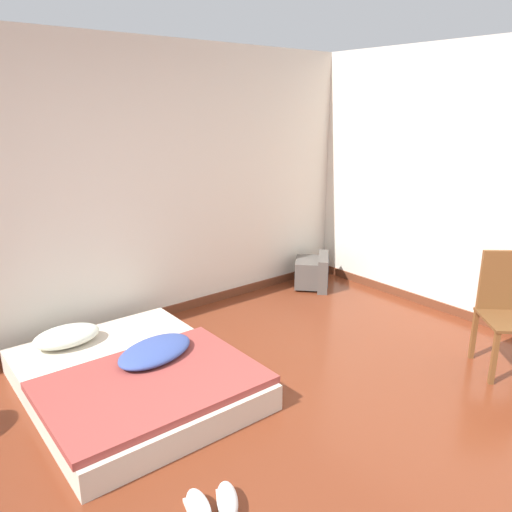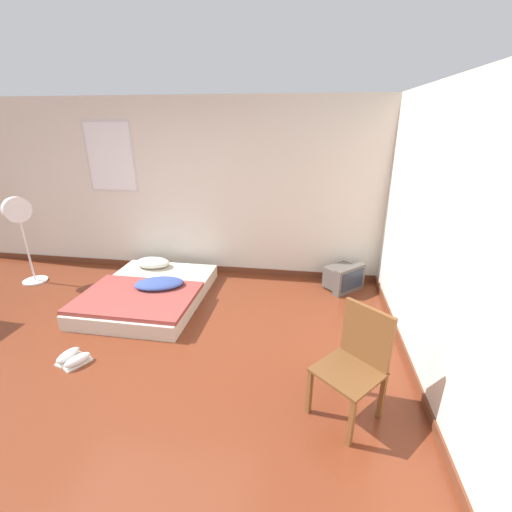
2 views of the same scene
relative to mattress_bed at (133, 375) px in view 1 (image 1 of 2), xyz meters
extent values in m
plane|color=maroon|center=(0.27, -1.46, -0.12)|extent=(20.00, 20.00, 0.00)
cube|color=silver|center=(0.27, 1.11, 1.18)|extent=(8.13, 0.06, 2.60)
cube|color=brown|center=(0.27, 1.07, -0.08)|extent=(8.13, 0.02, 0.09)
cube|color=beige|center=(0.00, 0.01, -0.03)|extent=(1.42, 1.77, 0.19)
ellipsoid|color=silver|center=(-0.24, 0.67, 0.13)|extent=(0.52, 0.35, 0.14)
cube|color=#993D38|center=(0.00, -0.31, 0.09)|extent=(1.44, 1.03, 0.05)
ellipsoid|color=#384C93|center=(0.18, -0.03, 0.15)|extent=(0.71, 0.55, 0.11)
cube|color=#56514C|center=(2.56, 0.80, 0.05)|extent=(0.49, 0.48, 0.30)
cube|color=#56514C|center=(2.69, 0.67, 0.07)|extent=(0.46, 0.44, 0.38)
cube|color=#283342|center=(2.73, 0.62, 0.07)|extent=(0.32, 0.30, 0.27)
cube|color=brown|center=(2.15, -1.61, 0.09)|extent=(0.05, 0.05, 0.42)
cube|color=brown|center=(2.42, -1.30, 0.09)|extent=(0.05, 0.05, 0.42)
cube|color=brown|center=(2.57, -1.44, 0.57)|extent=(0.35, 0.31, 0.49)
ellipsoid|color=white|center=(-0.26, -1.30, -0.07)|extent=(0.17, 0.28, 0.09)
cube|color=silver|center=(-0.12, -1.36, -0.11)|extent=(0.21, 0.28, 0.02)
ellipsoid|color=white|center=(-0.12, -1.36, -0.07)|extent=(0.22, 0.28, 0.09)
camera|label=1|loc=(-1.33, -3.09, 1.89)|focal=35.00mm
camera|label=2|loc=(2.05, -3.83, 2.14)|focal=24.00mm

